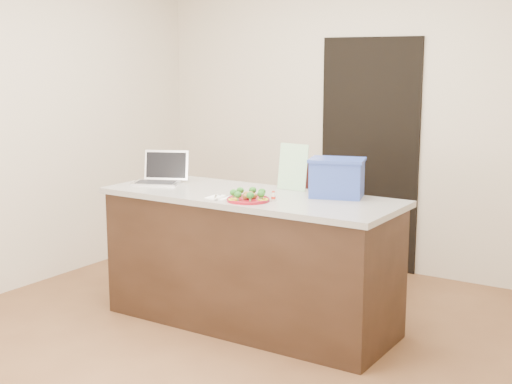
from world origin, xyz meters
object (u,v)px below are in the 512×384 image
Objects in this scene: island at (250,259)px; plate at (248,199)px; yogurt_bottle at (273,197)px; chair at (326,223)px; laptop at (161,174)px; napkin at (220,197)px; blue_box at (337,178)px.

plate reaches higher than island.
island is 32.89× the size of yogurt_bottle.
chair is (0.04, 1.02, -0.35)m from plate.
yogurt_bottle is 0.06× the size of chair.
laptop is (-1.04, 0.13, 0.04)m from yogurt_bottle.
napkin is 0.35× the size of blue_box.
yogurt_bottle is at bearing 17.00° from napkin.
napkin is (-0.09, -0.22, 0.46)m from island.
yogurt_bottle is at bearing -24.10° from island.
laptop is 1.30m from chair.
plate is 0.67× the size of blue_box.
plate is 0.94m from laptop.
laptop is (-0.70, 0.24, 0.06)m from napkin.
yogurt_bottle is (0.25, -0.11, 0.48)m from island.
yogurt_bottle reaches higher than napkin.
island is 0.52m from napkin.
plate is at bearing 3.22° from napkin.
blue_box is (0.54, 0.22, 0.59)m from island.
yogurt_bottle is at bearing -147.30° from blue_box.
napkin is at bearing -43.69° from laptop.
laptop is (-0.79, 0.02, 0.52)m from island.
laptop is at bearing 178.78° from island.
plate is at bearing -144.49° from yogurt_bottle.
island is 5.22× the size of laptop.
chair is at bearing 14.91° from laptop.
island is 14.20× the size of napkin.
island is at bearing 120.50° from plate.
plate is 0.27× the size of chair.
blue_box is (1.33, 0.21, 0.07)m from laptop.
yogurt_bottle is 0.15× the size of blue_box.
laptop is 0.39× the size of chair.
island is 0.53m from plate.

